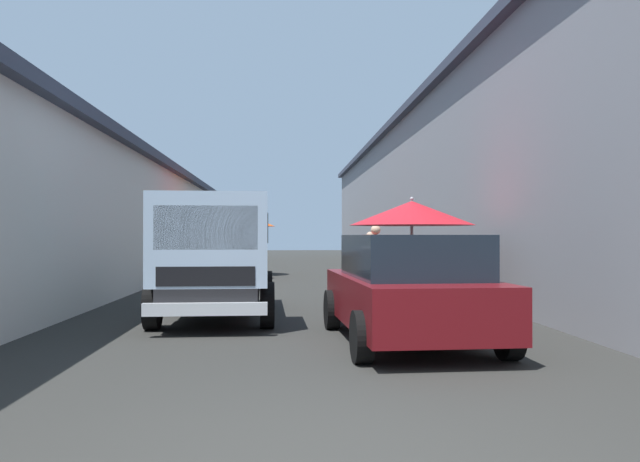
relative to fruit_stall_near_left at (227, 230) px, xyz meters
name	(u,v)px	position (x,y,z in m)	size (l,w,h in m)	color
ground	(291,288)	(-3.64, -2.06, -1.61)	(90.00, 90.00, 0.00)	#282826
building_left_whitewash	(43,220)	(-1.39, 5.38, 0.30)	(49.80, 7.50, 3.80)	beige
building_right_concrete	(527,190)	(-1.39, -9.49, 1.27)	(49.80, 7.50, 5.73)	gray
fruit_stall_near_left	(227,230)	(0.00, 0.00, 0.00)	(2.11, 2.11, 2.21)	#9E9EA3
fruit_stall_mid_lane	(411,223)	(-9.02, -4.25, 0.07)	(2.37, 2.37, 2.17)	#9E9EA3
fruit_stall_far_right	(242,224)	(2.18, -0.36, 0.23)	(2.33, 2.33, 2.34)	#9E9EA3
hatchback_car	(408,288)	(-12.48, -3.50, -0.87)	(3.99, 2.07, 1.45)	#600F14
delivery_truck	(214,260)	(-10.36, -0.68, -0.57)	(4.96, 2.07, 2.08)	black
vendor_by_crates	(376,255)	(-6.17, -3.99, -0.63)	(0.23, 0.67, 1.69)	#232328
vendor_in_shade	(370,255)	(-3.08, -4.29, -0.72)	(0.28, 0.62, 1.55)	#665B4C
parked_scooter	(386,274)	(-4.49, -4.52, -1.16)	(1.69, 0.47, 1.14)	black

